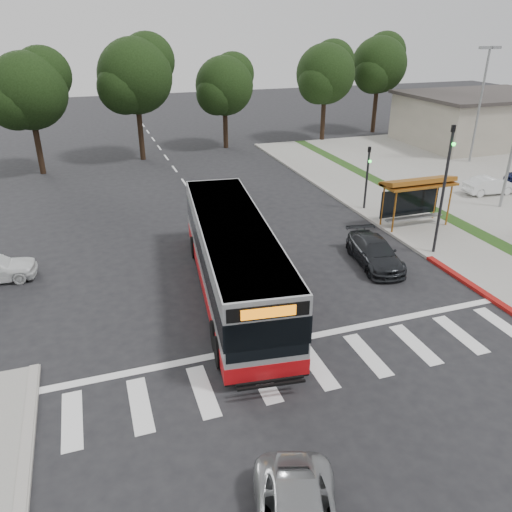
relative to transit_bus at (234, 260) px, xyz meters
name	(u,v)px	position (x,y,z in m)	size (l,w,h in m)	color
ground	(267,297)	(1.23, -0.78, -1.65)	(140.00, 140.00, 0.00)	black
sidewalk_east	(387,209)	(12.23, 7.22, -1.59)	(4.00, 40.00, 0.12)	gray
curb_east	(359,212)	(10.23, 7.22, -1.57)	(0.30, 40.00, 0.15)	#9E9991
curb_east_red	(471,285)	(10.23, -2.78, -1.57)	(0.32, 6.00, 0.15)	maroon
commercial_building	(481,120)	(31.23, 21.22, 0.55)	(14.00, 10.00, 4.40)	#ACA290
building_roof_cap	(486,95)	(31.23, 21.22, 2.90)	(14.60, 10.60, 0.30)	#383330
crosswalk_ladder	(316,366)	(1.23, -5.78, -1.64)	(18.00, 2.60, 0.01)	silver
bus_shelter	(417,187)	(12.03, 4.32, 0.70)	(4.20, 1.60, 2.86)	#9C5B1A
traffic_signal_ne_tall	(445,180)	(10.83, 0.71, 2.23)	(0.18, 0.37, 6.50)	black
traffic_signal_ne_short	(368,171)	(10.83, 7.71, 0.83)	(0.18, 0.37, 4.00)	black
lot_light_mid	(483,90)	(25.23, 15.22, 4.26)	(1.90, 0.35, 9.01)	gray
tree_ne_a	(326,73)	(17.31, 27.28, 4.74)	(6.16, 5.74, 9.30)	black
tree_ne_b	(379,64)	(24.31, 29.28, 5.27)	(6.16, 5.74, 10.02)	black
tree_north_a	(136,75)	(-0.68, 25.29, 5.27)	(6.60, 6.15, 10.17)	black
tree_north_b	(225,85)	(7.31, 27.28, 4.01)	(5.72, 5.33, 8.43)	black
tree_north_c	(29,89)	(-8.69, 23.28, 4.64)	(6.16, 5.74, 9.30)	black
transit_bus	(234,260)	(0.00, 0.00, 0.00)	(2.77, 12.77, 3.30)	#AEB0B2
pedestrian	(297,332)	(0.79, -5.00, -0.66)	(0.72, 0.47, 1.98)	white
dark_sedan	(375,252)	(7.30, 0.62, -1.01)	(1.78, 4.38, 1.27)	black
parked_car_1	(490,185)	(20.40, 7.58, -0.96)	(1.25, 3.59, 1.18)	silver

